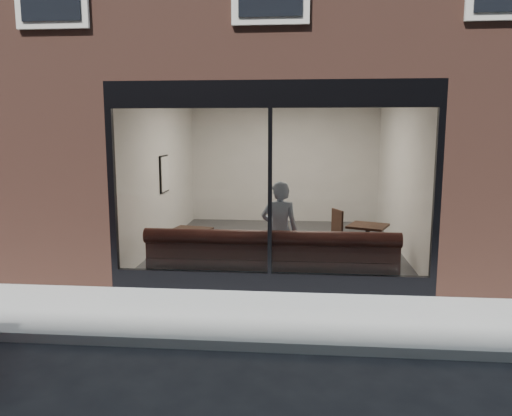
# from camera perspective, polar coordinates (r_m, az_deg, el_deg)

# --- Properties ---
(ground) EXTENTS (120.00, 120.00, 0.00)m
(ground) POSITION_cam_1_polar(r_m,az_deg,el_deg) (5.95, 0.23, -15.77)
(ground) COLOR black
(ground) RESTS_ON ground
(sidewalk_near) EXTENTS (40.00, 2.00, 0.01)m
(sidewalk_near) POSITION_cam_1_polar(r_m,az_deg,el_deg) (6.87, 0.98, -12.23)
(sidewalk_near) COLOR gray
(sidewalk_near) RESTS_ON ground
(kerb_near) EXTENTS (40.00, 0.10, 0.12)m
(kerb_near) POSITION_cam_1_polar(r_m,az_deg,el_deg) (5.88, 0.19, -15.44)
(kerb_near) COLOR gray
(kerb_near) RESTS_ON ground
(host_building_pier_left) EXTENTS (2.50, 12.00, 3.20)m
(host_building_pier_left) POSITION_cam_1_polar(r_m,az_deg,el_deg) (14.06, -12.28, 5.19)
(host_building_pier_left) COLOR brown
(host_building_pier_left) RESTS_ON ground
(host_building_pier_right) EXTENTS (2.50, 12.00, 3.20)m
(host_building_pier_right) POSITION_cam_1_polar(r_m,az_deg,el_deg) (13.81, 19.05, 4.83)
(host_building_pier_right) COLOR brown
(host_building_pier_right) RESTS_ON ground
(host_building_backfill) EXTENTS (5.00, 6.00, 3.20)m
(host_building_backfill) POSITION_cam_1_polar(r_m,az_deg,el_deg) (16.41, 3.62, 5.91)
(host_building_backfill) COLOR brown
(host_building_backfill) RESTS_ON ground
(cafe_floor) EXTENTS (6.00, 6.00, 0.00)m
(cafe_floor) POSITION_cam_1_polar(r_m,az_deg,el_deg) (10.68, 2.59, -4.37)
(cafe_floor) COLOR #2D2D30
(cafe_floor) RESTS_ON ground
(cafe_ceiling) EXTENTS (6.00, 6.00, 0.00)m
(cafe_ceiling) POSITION_cam_1_polar(r_m,az_deg,el_deg) (10.42, 2.71, 12.85)
(cafe_ceiling) COLOR white
(cafe_ceiling) RESTS_ON host_building_upper
(cafe_wall_back) EXTENTS (5.00, 0.00, 5.00)m
(cafe_wall_back) POSITION_cam_1_polar(r_m,az_deg,el_deg) (13.41, 3.24, 5.20)
(cafe_wall_back) COLOR silver
(cafe_wall_back) RESTS_ON ground
(cafe_wall_left) EXTENTS (0.00, 6.00, 6.00)m
(cafe_wall_left) POSITION_cam_1_polar(r_m,az_deg,el_deg) (10.83, -10.66, 4.14)
(cafe_wall_left) COLOR silver
(cafe_wall_left) RESTS_ON ground
(cafe_wall_right) EXTENTS (0.00, 6.00, 6.00)m
(cafe_wall_right) POSITION_cam_1_polar(r_m,az_deg,el_deg) (10.61, 16.23, 3.84)
(cafe_wall_right) COLOR silver
(cafe_wall_right) RESTS_ON ground
(storefront_kick) EXTENTS (5.00, 0.10, 0.30)m
(storefront_kick) POSITION_cam_1_polar(r_m,az_deg,el_deg) (7.81, 1.57, -8.45)
(storefront_kick) COLOR black
(storefront_kick) RESTS_ON ground
(storefront_header) EXTENTS (5.00, 0.10, 0.40)m
(storefront_header) POSITION_cam_1_polar(r_m,az_deg,el_deg) (7.46, 1.66, 12.90)
(storefront_header) COLOR black
(storefront_header) RESTS_ON host_building_upper
(storefront_mullion) EXTENTS (0.06, 0.10, 2.50)m
(storefront_mullion) POSITION_cam_1_polar(r_m,az_deg,el_deg) (7.51, 1.61, 1.79)
(storefront_mullion) COLOR black
(storefront_mullion) RESTS_ON storefront_kick
(storefront_glass) EXTENTS (4.80, 0.00, 4.80)m
(storefront_glass) POSITION_cam_1_polar(r_m,az_deg,el_deg) (7.48, 1.60, 1.76)
(storefront_glass) COLOR white
(storefront_glass) RESTS_ON storefront_kick
(banquette) EXTENTS (4.00, 0.55, 0.45)m
(banquette) POSITION_cam_1_polar(r_m,az_deg,el_deg) (8.17, 1.75, -7.11)
(banquette) COLOR #3C1816
(banquette) RESTS_ON cafe_floor
(person) EXTENTS (0.63, 0.43, 1.66)m
(person) POSITION_cam_1_polar(r_m,az_deg,el_deg) (8.22, 2.70, -2.67)
(person) COLOR #9EB2CF
(person) RESTS_ON cafe_floor
(cafe_table_left) EXTENTS (0.78, 0.78, 0.04)m
(cafe_table_left) POSITION_cam_1_polar(r_m,az_deg,el_deg) (8.78, -7.63, -2.58)
(cafe_table_left) COLOR black
(cafe_table_left) RESTS_ON cafe_floor
(cafe_table_right) EXTENTS (0.85, 0.85, 0.04)m
(cafe_table_right) POSITION_cam_1_polar(r_m,az_deg,el_deg) (9.34, 12.67, -2.02)
(cafe_table_right) COLOR black
(cafe_table_right) RESTS_ON cafe_floor
(cafe_chair_right) EXTENTS (0.56, 0.56, 0.04)m
(cafe_chair_right) POSITION_cam_1_polar(r_m,az_deg,el_deg) (9.83, 8.22, -4.32)
(cafe_chair_right) COLOR black
(cafe_chair_right) RESTS_ON cafe_floor
(wall_poster) EXTENTS (0.02, 0.55, 0.73)m
(wall_poster) POSITION_cam_1_polar(r_m,az_deg,el_deg) (10.88, -10.37, 3.86)
(wall_poster) COLOR white
(wall_poster) RESTS_ON cafe_wall_left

